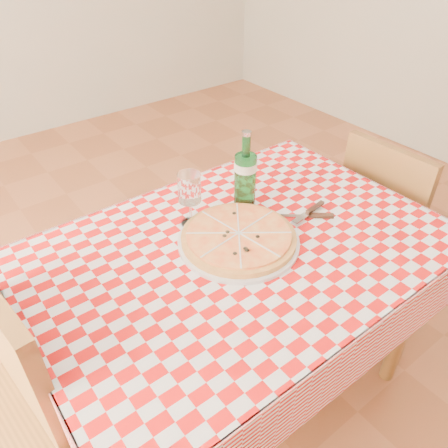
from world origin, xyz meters
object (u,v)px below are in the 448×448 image
object	(u,v)px
dining_table	(240,270)
pizza_plate	(239,237)
water_bottle	(245,170)
wine_glass	(190,200)
chair_near	(387,217)

from	to	relation	value
dining_table	pizza_plate	world-z (taller)	pizza_plate
water_bottle	wine_glass	size ratio (longest dim) A/B	1.48
wine_glass	chair_near	bearing A→B (deg)	-11.43
dining_table	chair_near	bearing A→B (deg)	0.70
chair_near	pizza_plate	size ratio (longest dim) A/B	2.26
dining_table	pizza_plate	size ratio (longest dim) A/B	3.14
chair_near	pizza_plate	xyz separation A→B (m)	(-0.85, 0.01, 0.29)
pizza_plate	wine_glass	world-z (taller)	wine_glass
chair_near	wine_glass	world-z (taller)	wine_glass
pizza_plate	water_bottle	distance (m)	0.25
pizza_plate	wine_glass	size ratio (longest dim) A/B	2.03
chair_near	water_bottle	size ratio (longest dim) A/B	3.11
wine_glass	water_bottle	bearing A→B (deg)	-5.18
dining_table	wine_glass	distance (m)	0.28
dining_table	water_bottle	bearing A→B (deg)	47.83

